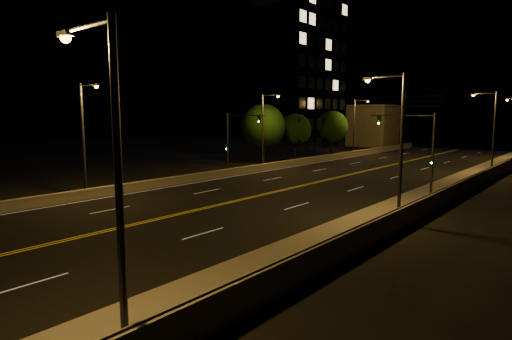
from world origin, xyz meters
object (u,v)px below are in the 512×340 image
Objects in this scene: streetlight_5 at (265,126)px; streetlight_6 at (356,123)px; streetlight_2 at (491,127)px; streetlight_4 at (85,132)px; traffic_signal_left at (234,137)px; streetlight_0 at (111,169)px; tree_2 at (332,127)px; tree_1 at (295,130)px; traffic_signal_right at (420,145)px; tree_0 at (263,126)px; streetlight_1 at (397,138)px; building_tower at (262,78)px.

streetlight_6 is at bearing 90.00° from streetlight_5.
streetlight_4 is at bearing -123.04° from streetlight_2.
streetlight_5 is 1.34× the size of traffic_signal_left.
streetlight_0 is 60.29m from tree_2.
streetlight_5 is 1.25× the size of tree_2.
streetlight_5 is 1.34× the size of tree_1.
tree_1 is (-4.87, 13.41, -0.96)m from streetlight_5.
tree_0 is (-23.56, 10.69, 0.80)m from traffic_signal_right.
traffic_signal_right is (-1.47, 8.45, -0.98)m from streetlight_1.
building_tower is (-15.31, 18.79, 7.45)m from streetlight_5.
streetlight_4 is 1.00× the size of streetlight_6.
tree_0 reaches higher than traffic_signal_left.
streetlight_6 is (-21.42, 56.46, 0.00)m from streetlight_0.
streetlight_4 is (-21.42, -32.93, 0.00)m from streetlight_2.
tree_1 is at bearing 97.80° from streetlight_4.
tree_0 is at bearing -82.19° from tree_1.
streetlight_6 is at bearing 79.18° from tree_0.
traffic_signal_right is 31.74m from tree_1.
streetlight_1 is 26.05m from streetlight_5.
streetlight_4 is 1.34× the size of traffic_signal_right.
streetlight_4 is at bearing -90.00° from streetlight_6.
traffic_signal_left is 31.20m from building_tower.
streetlight_6 is at bearing 119.37° from streetlight_1.
streetlight_2 is 24.75m from streetlight_6.
streetlight_2 is at bearing 56.96° from streetlight_4.
streetlight_0 and streetlight_5 have the same top height.
traffic_signal_right is at bearing 99.88° from streetlight_1.
streetlight_0 is at bearing -52.84° from traffic_signal_left.
building_tower is at bearing -166.23° from tree_2.
streetlight_5 is at bearing -49.98° from tree_0.
traffic_signal_left is at bearing -80.98° from tree_2.
streetlight_5 is 21.99m from tree_2.
streetlight_4 is at bearing -90.00° from streetlight_5.
streetlight_6 is 1.34× the size of traffic_signal_left.
streetlight_5 is 1.34× the size of traffic_signal_right.
streetlight_1 is at bearing -34.70° from streetlight_5.
streetlight_4 is at bearing -93.90° from traffic_signal_left.
streetlight_0 is 44.07m from streetlight_2.
tree_2 is (-24.81, 54.95, -0.66)m from streetlight_0.
streetlight_4 is 1.25× the size of tree_2.
traffic_signal_left is (1.07, -29.61, -0.98)m from streetlight_6.
building_tower is (-16.38, 25.18, 8.43)m from traffic_signal_left.
streetlight_4 is (-21.42, -7.26, 0.00)m from streetlight_1.
streetlight_4 is at bearing 152.52° from streetlight_0.
tree_0 reaches higher than tree_2.
traffic_signal_right is at bearing 0.00° from traffic_signal_left.
streetlight_5 is (-21.42, 14.83, 0.00)m from streetlight_1.
tree_0 is (-25.04, 19.14, -0.18)m from streetlight_1.
streetlight_6 is (0.00, 45.32, 0.00)m from streetlight_4.
tree_0 reaches higher than traffic_signal_right.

